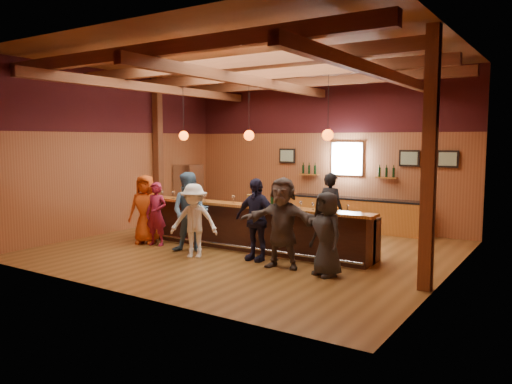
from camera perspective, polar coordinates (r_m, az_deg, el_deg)
room at (r=11.72m, az=-0.65°, el=8.99°), size 9.04×9.00×4.52m
bar_counter at (r=11.95m, az=-0.33°, el=-4.02°), size 6.30×1.07×1.11m
back_bar_cabinet at (r=14.57m, az=11.37°, el=-2.51°), size 4.00×0.52×0.95m
window at (r=14.78m, az=10.38°, el=3.76°), size 0.95×0.09×0.95m
framed_pictures at (r=14.46m, az=13.54°, el=3.85°), size 5.35×0.05×0.45m
wine_shelves at (r=14.74m, az=10.25°, el=2.09°), size 3.00×0.18×0.30m
pendant_lights at (r=11.66m, az=-0.81°, el=6.52°), size 4.24×0.24×1.37m
stainless_fridge at (r=16.31m, az=-7.70°, el=-0.04°), size 0.70×0.70×1.80m
customer_orange at (r=12.83m, az=-12.51°, el=-1.93°), size 0.99×0.83×1.73m
customer_redvest at (r=12.51m, az=-11.32°, el=-2.47°), size 0.63×0.46×1.57m
customer_denim at (r=11.60m, az=-7.52°, el=-2.33°), size 1.10×0.98×1.86m
customer_white at (r=11.10m, az=-7.10°, el=-3.29°), size 1.22×1.00×1.64m
customer_navy at (r=10.75m, az=-0.02°, el=-3.15°), size 1.07×0.49×1.78m
customer_brown at (r=10.13m, az=3.02°, el=-3.52°), size 1.79×0.87×1.85m
customer_dark at (r=9.62m, az=8.07°, el=-4.78°), size 0.94×0.82×1.62m
bartender at (r=12.18m, az=8.52°, el=-2.06°), size 0.73×0.54×1.82m
ice_bucket at (r=11.47m, az=-0.52°, el=-0.88°), size 0.22×0.22×0.24m
bottle_a at (r=11.29m, az=2.49°, el=-0.84°), size 0.08×0.08×0.38m
bottle_b at (r=11.37m, az=1.84°, el=-0.85°), size 0.08×0.08×0.35m
glass_a at (r=13.17m, az=-10.67°, el=-0.07°), size 0.08×0.08×0.17m
glass_b at (r=12.83m, az=-9.40°, el=-0.11°), size 0.09×0.09×0.20m
glass_c at (r=12.43m, az=-6.04°, el=-0.35°), size 0.08×0.08×0.17m
glass_d at (r=12.14m, az=-5.87°, el=-0.41°), size 0.09×0.09×0.20m
glass_e at (r=11.79m, az=-2.61°, el=-0.62°), size 0.08×0.08×0.19m
glass_f at (r=11.04m, az=2.33°, el=-1.07°), size 0.08×0.08×0.19m
glass_g at (r=10.94m, az=5.14°, el=-1.23°), size 0.07×0.07×0.17m
glass_h at (r=10.71m, az=6.53°, el=-1.41°), size 0.07×0.07×0.16m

